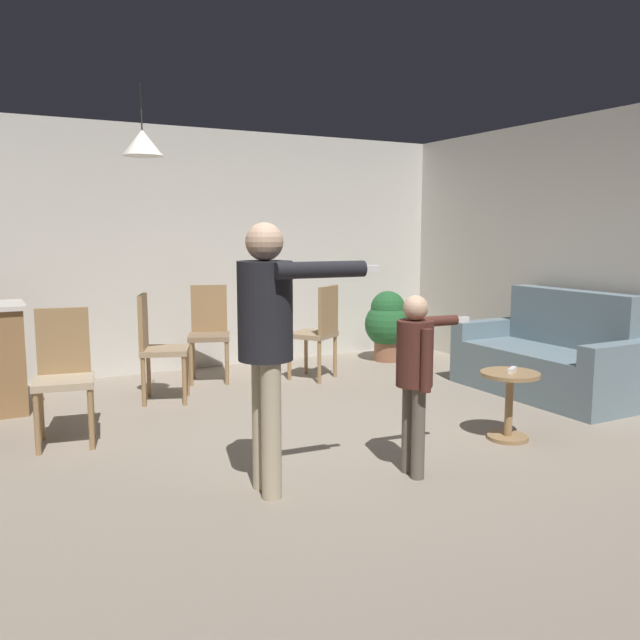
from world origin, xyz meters
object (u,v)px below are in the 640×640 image
at_px(side_table_by_couch, 509,397).
at_px(spare_remote_on_table, 512,370).
at_px(dining_chair_spare, 319,329).
at_px(dining_chair_centre_back, 209,329).
at_px(potted_plant_corner, 388,322).
at_px(couch_floral, 550,360).
at_px(dining_chair_by_counter, 64,370).
at_px(dining_chair_near_wall, 157,343).
at_px(person_adult, 268,328).
at_px(person_child, 416,365).

height_order(side_table_by_couch, spare_remote_on_table, spare_remote_on_table).
bearing_deg(dining_chair_spare, dining_chair_centre_back, 119.48).
height_order(side_table_by_couch, potted_plant_corner, potted_plant_corner).
xyz_separation_m(couch_floral, dining_chair_spare, (-1.67, 1.61, 0.21)).
xyz_separation_m(couch_floral, dining_chair_by_counter, (-4.31, 0.65, 0.21)).
bearing_deg(side_table_by_couch, dining_chair_near_wall, 131.09).
distance_m(side_table_by_couch, person_adult, 2.12).
height_order(dining_chair_near_wall, dining_chair_spare, same).
xyz_separation_m(person_child, dining_chair_spare, (0.74, 2.74, -0.18)).
bearing_deg(person_adult, potted_plant_corner, 140.68).
bearing_deg(person_child, couch_floral, 120.30).
distance_m(side_table_by_couch, person_child, 1.17).
bearing_deg(person_child, dining_chair_centre_back, -169.57).
xyz_separation_m(couch_floral, person_adult, (-3.36, -0.95, 0.67)).
xyz_separation_m(dining_chair_centre_back, potted_plant_corner, (2.24, -0.01, -0.08)).
distance_m(dining_chair_by_counter, dining_chair_spare, 2.81).
relative_size(couch_floral, dining_chair_spare, 1.80).
distance_m(couch_floral, side_table_by_couch, 1.60).
relative_size(dining_chair_by_counter, dining_chair_centre_back, 1.00).
distance_m(dining_chair_centre_back, spare_remote_on_table, 3.29).
bearing_deg(dining_chair_by_counter, side_table_by_couch, 162.43).
distance_m(dining_chair_by_counter, dining_chair_near_wall, 1.25).
relative_size(dining_chair_near_wall, potted_plant_corner, 1.17).
height_order(couch_floral, spare_remote_on_table, couch_floral).
bearing_deg(spare_remote_on_table, couch_floral, 33.03).
relative_size(couch_floral, dining_chair_near_wall, 1.80).
bearing_deg(dining_chair_spare, spare_remote_on_table, -116.41).
distance_m(couch_floral, dining_chair_centre_back, 3.45).
height_order(couch_floral, dining_chair_centre_back, same).
xyz_separation_m(dining_chair_spare, potted_plant_corner, (1.21, 0.50, -0.08)).
relative_size(dining_chair_near_wall, dining_chair_centre_back, 1.00).
distance_m(person_adult, spare_remote_on_table, 2.08).
relative_size(dining_chair_by_counter, dining_chair_near_wall, 1.00).
bearing_deg(person_child, person_adult, -95.17).
relative_size(couch_floral, dining_chair_by_counter, 1.80).
distance_m(person_child, spare_remote_on_table, 1.12).
relative_size(person_adult, person_child, 1.38).
height_order(dining_chair_by_counter, spare_remote_on_table, dining_chair_by_counter).
relative_size(couch_floral, potted_plant_corner, 2.12).
distance_m(dining_chair_near_wall, dining_chair_spare, 1.74).
bearing_deg(dining_chair_by_counter, dining_chair_spare, -150.60).
bearing_deg(dining_chair_centre_back, person_child, 115.37).
height_order(couch_floral, side_table_by_couch, couch_floral).
bearing_deg(dining_chair_centre_back, person_adult, 98.23).
xyz_separation_m(potted_plant_corner, spare_remote_on_table, (-0.87, -2.98, 0.07)).
relative_size(person_adult, dining_chair_centre_back, 1.62).
distance_m(couch_floral, potted_plant_corner, 2.17).
xyz_separation_m(dining_chair_centre_back, dining_chair_spare, (1.03, -0.51, 0.00)).
bearing_deg(side_table_by_couch, person_adult, -177.41).
bearing_deg(couch_floral, dining_chair_near_wall, 66.03).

